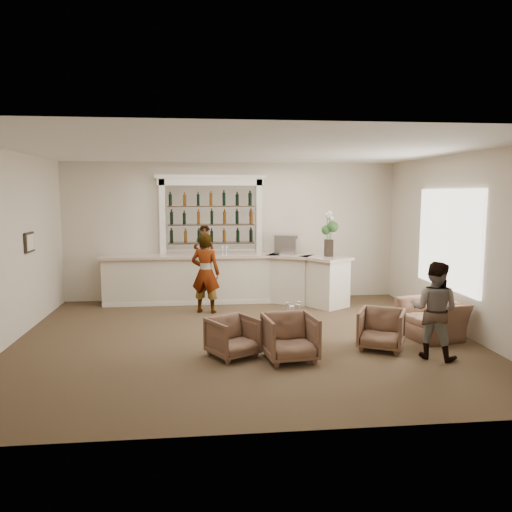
{
  "coord_description": "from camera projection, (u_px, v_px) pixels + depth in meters",
  "views": [
    {
      "loc": [
        -0.72,
        -8.56,
        2.58
      ],
      "look_at": [
        0.3,
        0.9,
        1.37
      ],
      "focal_mm": 35.0,
      "sensor_mm": 36.0,
      "label": 1
    }
  ],
  "objects": [
    {
      "name": "room_shell",
      "position": [
        250.0,
        206.0,
        9.27
      ],
      "size": [
        8.04,
        7.02,
        3.32
      ],
      "color": "beige",
      "rests_on": "ground"
    },
    {
      "name": "ground",
      "position": [
        244.0,
        339.0,
        8.85
      ],
      "size": [
        8.0,
        8.0,
        0.0
      ],
      "primitive_type": "plane",
      "color": "#503F28",
      "rests_on": "ground"
    },
    {
      "name": "armchair_center",
      "position": [
        290.0,
        337.0,
        7.7
      ],
      "size": [
        0.86,
        0.87,
        0.72
      ],
      "primitive_type": "imported",
      "rotation": [
        0.0,
        0.0,
        0.12
      ],
      "color": "brown",
      "rests_on": "ground"
    },
    {
      "name": "back_bar_alcove",
      "position": [
        211.0,
        216.0,
        11.9
      ],
      "size": [
        2.64,
        0.25,
        3.0
      ],
      "color": "white",
      "rests_on": "ground"
    },
    {
      "name": "wine_glass_bar_right",
      "position": [
        226.0,
        250.0,
        11.62
      ],
      "size": [
        0.07,
        0.07,
        0.21
      ],
      "primitive_type": null,
      "color": "white",
      "rests_on": "bar_counter"
    },
    {
      "name": "cocktail_table",
      "position": [
        294.0,
        329.0,
        8.58
      ],
      "size": [
        0.62,
        0.62,
        0.5
      ],
      "primitive_type": "cylinder",
      "color": "#43301D",
      "rests_on": "ground"
    },
    {
      "name": "bar_counter",
      "position": [
        227.0,
        279.0,
        11.71
      ],
      "size": [
        5.72,
        1.8,
        1.14
      ],
      "color": "beige",
      "rests_on": "ground"
    },
    {
      "name": "napkin_holder",
      "position": [
        292.0,
        309.0,
        8.68
      ],
      "size": [
        0.08,
        0.08,
        0.12
      ],
      "primitive_type": "cube",
      "color": "white",
      "rests_on": "cocktail_table"
    },
    {
      "name": "flower_vase",
      "position": [
        329.0,
        231.0,
        11.28
      ],
      "size": [
        0.27,
        0.27,
        1.02
      ],
      "color": "black",
      "rests_on": "bar_counter"
    },
    {
      "name": "wine_glass_tbl_c",
      "position": [
        298.0,
        310.0,
        8.41
      ],
      "size": [
        0.07,
        0.07,
        0.21
      ],
      "primitive_type": null,
      "color": "white",
      "rests_on": "cocktail_table"
    },
    {
      "name": "espresso_machine",
      "position": [
        286.0,
        244.0,
        11.85
      ],
      "size": [
        0.62,
        0.57,
        0.45
      ],
      "primitive_type": "cube",
      "rotation": [
        0.0,
        0.0,
        -0.32
      ],
      "color": "#AEAFB3",
      "rests_on": "bar_counter"
    },
    {
      "name": "guest",
      "position": [
        434.0,
        310.0,
        7.77
      ],
      "size": [
        0.94,
        0.92,
        1.53
      ],
      "primitive_type": "imported",
      "rotation": [
        0.0,
        0.0,
        2.46
      ],
      "color": "gray",
      "rests_on": "ground"
    },
    {
      "name": "sommelier",
      "position": [
        206.0,
        273.0,
        10.71
      ],
      "size": [
        0.73,
        0.59,
        1.73
      ],
      "primitive_type": "imported",
      "rotation": [
        0.0,
        0.0,
        2.83
      ],
      "color": "gray",
      "rests_on": "ground"
    },
    {
      "name": "armchair_left",
      "position": [
        233.0,
        337.0,
        7.86
      ],
      "size": [
        0.93,
        0.94,
        0.63
      ],
      "primitive_type": "imported",
      "rotation": [
        0.0,
        0.0,
        0.53
      ],
      "color": "brown",
      "rests_on": "ground"
    },
    {
      "name": "wine_glass_bar_left",
      "position": [
        223.0,
        251.0,
        11.58
      ],
      "size": [
        0.07,
        0.07,
        0.21
      ],
      "primitive_type": null,
      "color": "white",
      "rests_on": "bar_counter"
    },
    {
      "name": "wine_glass_tbl_b",
      "position": [
        299.0,
        308.0,
        8.63
      ],
      "size": [
        0.07,
        0.07,
        0.21
      ],
      "primitive_type": null,
      "color": "white",
      "rests_on": "cocktail_table"
    },
    {
      "name": "armchair_right",
      "position": [
        381.0,
        329.0,
        8.26
      ],
      "size": [
        0.97,
        0.98,
        0.67
      ],
      "primitive_type": "imported",
      "rotation": [
        0.0,
        0.0,
        -0.48
      ],
      "color": "brown",
      "rests_on": "ground"
    },
    {
      "name": "armchair_far",
      "position": [
        432.0,
        319.0,
        8.92
      ],
      "size": [
        1.12,
        1.22,
        0.67
      ],
      "primitive_type": "imported",
      "rotation": [
        0.0,
        0.0,
        -1.33
      ],
      "color": "brown",
      "rests_on": "ground"
    },
    {
      "name": "wine_glass_tbl_a",
      "position": [
        287.0,
        309.0,
        8.55
      ],
      "size": [
        0.07,
        0.07,
        0.21
      ],
      "primitive_type": null,
      "color": "white",
      "rests_on": "cocktail_table"
    }
  ]
}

